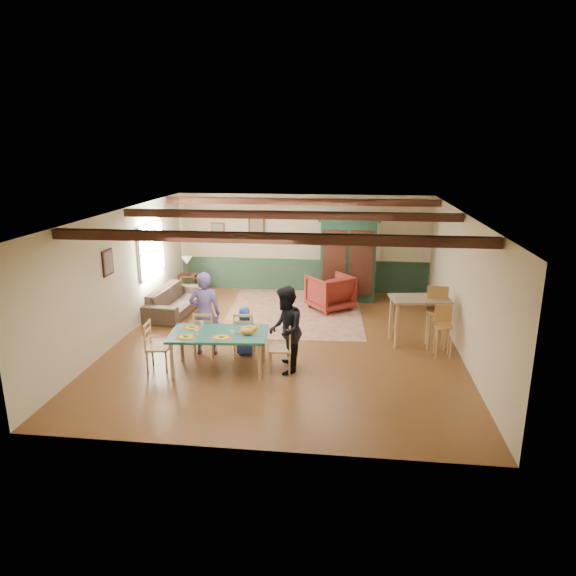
# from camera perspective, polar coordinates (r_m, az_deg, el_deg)

# --- Properties ---
(floor) EXTENTS (8.00, 8.00, 0.00)m
(floor) POSITION_cam_1_polar(r_m,az_deg,el_deg) (10.85, -0.26, -5.97)
(floor) COLOR #583318
(floor) RESTS_ON ground
(wall_back) EXTENTS (7.00, 0.02, 2.70)m
(wall_back) POSITION_cam_1_polar(r_m,az_deg,el_deg) (14.31, 1.68, 4.98)
(wall_back) COLOR beige
(wall_back) RESTS_ON floor
(wall_left) EXTENTS (0.02, 8.00, 2.70)m
(wall_left) POSITION_cam_1_polar(r_m,az_deg,el_deg) (11.38, -18.04, 1.42)
(wall_left) COLOR beige
(wall_left) RESTS_ON floor
(wall_right) EXTENTS (0.02, 8.00, 2.70)m
(wall_right) POSITION_cam_1_polar(r_m,az_deg,el_deg) (10.60, 18.86, 0.33)
(wall_right) COLOR beige
(wall_right) RESTS_ON floor
(ceiling) EXTENTS (7.00, 8.00, 0.02)m
(ceiling) POSITION_cam_1_polar(r_m,az_deg,el_deg) (10.17, -0.28, 8.32)
(ceiling) COLOR silver
(ceiling) RESTS_ON wall_back
(wainscot_back) EXTENTS (6.95, 0.03, 0.90)m
(wainscot_back) POSITION_cam_1_polar(r_m,az_deg,el_deg) (14.49, 1.65, 1.46)
(wainscot_back) COLOR #1D3626
(wainscot_back) RESTS_ON floor
(ceiling_beam_front) EXTENTS (6.95, 0.16, 0.16)m
(ceiling_beam_front) POSITION_cam_1_polar(r_m,az_deg,el_deg) (7.93, -2.30, 5.57)
(ceiling_beam_front) COLOR black
(ceiling_beam_front) RESTS_ON ceiling
(ceiling_beam_mid) EXTENTS (6.95, 0.16, 0.16)m
(ceiling_beam_mid) POSITION_cam_1_polar(r_m,az_deg,el_deg) (10.58, -0.01, 8.11)
(ceiling_beam_mid) COLOR black
(ceiling_beam_mid) RESTS_ON ceiling
(ceiling_beam_back) EXTENTS (6.95, 0.16, 0.16)m
(ceiling_beam_back) POSITION_cam_1_polar(r_m,az_deg,el_deg) (13.14, 1.33, 9.58)
(ceiling_beam_back) COLOR black
(ceiling_beam_back) RESTS_ON ceiling
(window_left) EXTENTS (0.06, 1.60, 1.30)m
(window_left) POSITION_cam_1_polar(r_m,az_deg,el_deg) (12.85, -14.90, 4.14)
(window_left) COLOR white
(window_left) RESTS_ON wall_left
(picture_left_wall) EXTENTS (0.04, 0.42, 0.52)m
(picture_left_wall) POSITION_cam_1_polar(r_m,az_deg,el_deg) (10.76, -19.38, 2.69)
(picture_left_wall) COLOR gray
(picture_left_wall) RESTS_ON wall_left
(picture_back_a) EXTENTS (0.45, 0.04, 0.55)m
(picture_back_a) POSITION_cam_1_polar(r_m,az_deg,el_deg) (14.38, -3.52, 6.82)
(picture_back_a) COLOR gray
(picture_back_a) RESTS_ON wall_back
(picture_back_b) EXTENTS (0.38, 0.04, 0.48)m
(picture_back_b) POSITION_cam_1_polar(r_m,az_deg,el_deg) (14.63, -7.78, 6.27)
(picture_back_b) COLOR gray
(picture_back_b) RESTS_ON wall_back
(dining_table) EXTENTS (1.82, 1.11, 0.72)m
(dining_table) POSITION_cam_1_polar(r_m,az_deg,el_deg) (9.48, -7.65, -7.03)
(dining_table) COLOR #1B574A
(dining_table) RESTS_ON floor
(dining_chair_far_left) EXTENTS (0.44, 0.46, 0.92)m
(dining_chair_far_left) POSITION_cam_1_polar(r_m,az_deg,el_deg) (10.15, -9.20, -4.96)
(dining_chair_far_left) COLOR tan
(dining_chair_far_left) RESTS_ON floor
(dining_chair_far_right) EXTENTS (0.44, 0.46, 0.92)m
(dining_chair_far_right) POSITION_cam_1_polar(r_m,az_deg,el_deg) (10.03, -4.85, -5.06)
(dining_chair_far_right) COLOR tan
(dining_chair_far_right) RESTS_ON floor
(dining_chair_end_left) EXTENTS (0.46, 0.44, 0.92)m
(dining_chair_end_left) POSITION_cam_1_polar(r_m,az_deg,el_deg) (9.69, -14.20, -6.28)
(dining_chair_end_left) COLOR tan
(dining_chair_end_left) RESTS_ON floor
(dining_chair_end_right) EXTENTS (0.46, 0.44, 0.92)m
(dining_chair_end_right) POSITION_cam_1_polar(r_m,az_deg,el_deg) (9.33, -0.88, -6.63)
(dining_chair_end_right) COLOR tan
(dining_chair_end_right) RESTS_ON floor
(person_man) EXTENTS (0.64, 0.45, 1.67)m
(person_man) POSITION_cam_1_polar(r_m,az_deg,el_deg) (10.10, -9.21, -2.82)
(person_man) COLOR #61538F
(person_man) RESTS_ON floor
(person_woman) EXTENTS (0.67, 0.82, 1.59)m
(person_woman) POSITION_cam_1_polar(r_m,az_deg,el_deg) (9.21, -0.29, -4.69)
(person_woman) COLOR black
(person_woman) RESTS_ON floor
(person_child) EXTENTS (0.50, 0.35, 0.97)m
(person_child) POSITION_cam_1_polar(r_m,az_deg,el_deg) (10.10, -4.80, -4.76)
(person_child) COLOR #244192
(person_child) RESTS_ON floor
(cat) EXTENTS (0.36, 0.16, 0.17)m
(cat) POSITION_cam_1_polar(r_m,az_deg,el_deg) (9.16, -4.55, -4.75)
(cat) COLOR orange
(cat) RESTS_ON dining_table
(place_setting_near_left) EXTENTS (0.41, 0.32, 0.11)m
(place_setting_near_left) POSITION_cam_1_polar(r_m,az_deg,el_deg) (9.21, -11.26, -5.11)
(place_setting_near_left) COLOR gold
(place_setting_near_left) RESTS_ON dining_table
(place_setting_near_center) EXTENTS (0.41, 0.32, 0.11)m
(place_setting_near_center) POSITION_cam_1_polar(r_m,az_deg,el_deg) (9.09, -7.38, -5.21)
(place_setting_near_center) COLOR gold
(place_setting_near_center) RESTS_ON dining_table
(place_setting_far_left) EXTENTS (0.41, 0.32, 0.11)m
(place_setting_far_left) POSITION_cam_1_polar(r_m,az_deg,el_deg) (9.65, -10.63, -4.10)
(place_setting_far_left) COLOR gold
(place_setting_far_left) RESTS_ON dining_table
(place_setting_far_right) EXTENTS (0.41, 0.32, 0.11)m
(place_setting_far_right) POSITION_cam_1_polar(r_m,az_deg,el_deg) (9.49, -4.33, -4.23)
(place_setting_far_right) COLOR gold
(place_setting_far_right) RESTS_ON dining_table
(area_rug) EXTENTS (3.46, 4.03, 0.01)m
(area_rug) POSITION_cam_1_polar(r_m,az_deg,el_deg) (12.72, 0.73, -2.65)
(area_rug) COLOR #C1AE8B
(area_rug) RESTS_ON floor
(armoire) EXTENTS (1.58, 0.68, 2.21)m
(armoire) POSITION_cam_1_polar(r_m,az_deg,el_deg) (13.52, 6.64, 3.19)
(armoire) COLOR #143222
(armoire) RESTS_ON floor
(armchair) EXTENTS (1.35, 1.35, 0.89)m
(armchair) POSITION_cam_1_polar(r_m,az_deg,el_deg) (12.86, 4.70, -0.45)
(armchair) COLOR #4C100F
(armchair) RESTS_ON floor
(sofa) EXTENTS (0.96, 2.19, 0.63)m
(sofa) POSITION_cam_1_polar(r_m,az_deg,el_deg) (12.91, -12.41, -1.32)
(sofa) COLOR #392E24
(sofa) RESTS_ON floor
(end_table) EXTENTS (0.47, 0.47, 0.55)m
(end_table) POSITION_cam_1_polar(r_m,az_deg,el_deg) (14.44, -11.07, 0.41)
(end_table) COLOR black
(end_table) RESTS_ON floor
(table_lamp) EXTENTS (0.31, 0.31, 0.50)m
(table_lamp) POSITION_cam_1_polar(r_m,az_deg,el_deg) (14.31, -11.18, 2.44)
(table_lamp) COLOR beige
(table_lamp) RESTS_ON end_table
(counter_table) EXTENTS (1.27, 0.85, 0.99)m
(counter_table) POSITION_cam_1_polar(r_m,az_deg,el_deg) (10.96, 14.30, -3.51)
(counter_table) COLOR tan
(counter_table) RESTS_ON floor
(bar_stool_left) EXTENTS (0.47, 0.51, 1.24)m
(bar_stool_left) POSITION_cam_1_polar(r_m,az_deg,el_deg) (10.76, 16.22, -3.29)
(bar_stool_left) COLOR #B17F45
(bar_stool_left) RESTS_ON floor
(bar_stool_right) EXTENTS (0.36, 0.39, 1.00)m
(bar_stool_right) POSITION_cam_1_polar(r_m,az_deg,el_deg) (10.41, 16.88, -4.70)
(bar_stool_right) COLOR #B17F45
(bar_stool_right) RESTS_ON floor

